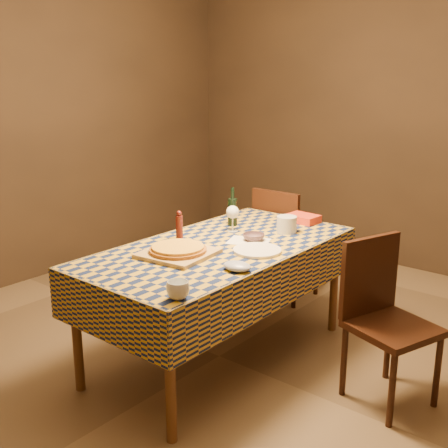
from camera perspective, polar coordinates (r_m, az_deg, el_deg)
The scene contains 16 objects.
room at distance 3.39m, azimuth -0.54°, elevation 7.18°, with size 5.00×5.10×2.70m.
dining_table at distance 3.55m, azimuth -0.51°, elevation -3.38°, with size 0.94×1.84×0.77m.
cutting_board at distance 3.35m, azimuth -4.69°, elevation -2.99°, with size 0.39×0.39×0.02m, color tan.
pizza at distance 3.34m, azimuth -4.70°, elevation -2.53°, with size 0.44×0.44×0.03m.
pepper_mill at distance 3.63m, azimuth -4.57°, elevation -0.21°, with size 0.05×0.05×0.19m.
bowl at distance 3.63m, azimuth 3.03°, elevation -1.34°, with size 0.14×0.14×0.04m, color #5C444D.
wine_glass at distance 3.80m, azimuth 0.88°, elevation 1.11°, with size 0.09×0.09×0.18m.
wine_bottle at distance 3.95m, azimuth 0.87°, elevation 1.30°, with size 0.07×0.07×0.27m.
deli_tub at distance 3.81m, azimuth 6.39°, elevation -0.05°, with size 0.14×0.14×0.11m, color silver.
takeout_container at distance 4.10m, azimuth 8.05°, elevation 0.57°, with size 0.22×0.15×0.06m, color red.
white_plate at distance 3.41m, azimuth 3.39°, elevation -2.69°, with size 0.29×0.29×0.02m, color white.
tumbler at distance 2.72m, azimuth -4.70°, elevation -6.70°, with size 0.11×0.11×0.09m, color white.
flour_patch at distance 3.61m, azimuth 2.52°, elevation -1.77°, with size 0.26×0.20×0.00m, color white.
flour_bag at distance 3.09m, azimuth 1.34°, elevation -4.30°, with size 0.17×0.12×0.05m, color #A4B1D2.
chair_far at distance 4.56m, azimuth 5.95°, elevation -1.45°, with size 0.43×0.44×0.93m.
chair_right at distance 3.32m, azimuth 15.81°, elevation -8.49°, with size 0.54×0.54×0.93m.
Camera 1 is at (2.16, -2.57, 1.83)m, focal length 45.00 mm.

